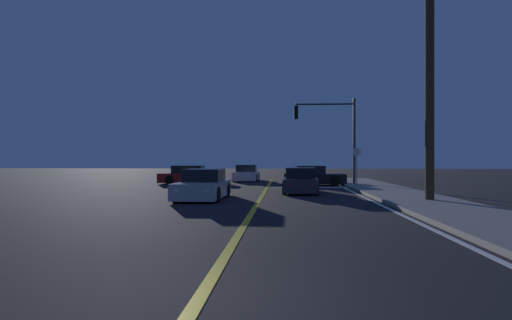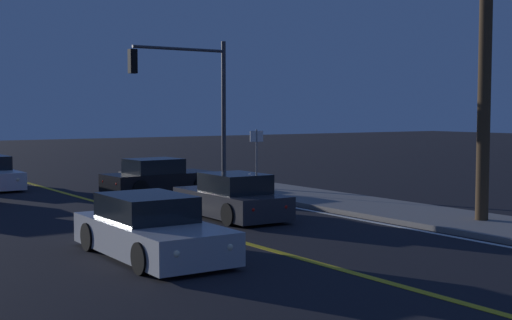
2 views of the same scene
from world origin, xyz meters
The scene contains 13 objects.
ground_plane centered at (0.00, 0.00, 0.00)m, with size 160.00×160.00×0.00m, color black.
sidewalk_right centered at (6.66, 11.99, 0.07)m, with size 3.20×43.18×0.15m, color gray.
lane_line_center centered at (0.00, 11.99, 0.01)m, with size 0.20×40.78×0.01m, color gold.
lane_line_edge_right centered at (4.81, 11.99, 0.01)m, with size 0.16×40.78×0.01m, color white.
stop_bar centered at (2.53, 22.49, 0.01)m, with size 5.06×0.50×0.01m, color white.
car_parked_curb_white centered at (-2.05, 30.50, 0.58)m, with size 2.00×4.65×1.34m.
car_distant_tail_silver centered at (-2.56, 14.20, 0.58)m, with size 2.03×4.67×1.34m.
car_following_oncoming_black centered at (3.08, 25.15, 0.58)m, with size 4.34×2.12×1.34m.
car_lead_oncoming_red centered at (-5.70, 25.92, 0.58)m, with size 4.72×2.01×1.34m.
car_side_waiting_charcoal centered at (1.93, 17.99, 0.58)m, with size 1.94×4.32×1.34m.
traffic_signal_near_right centered at (4.39, 24.79, 4.00)m, with size 4.20×0.28×5.98m.
utility_pole_right centered at (6.96, 12.91, 5.56)m, with size 1.75×0.36×10.84m.
street_sign_corner centered at (5.56, 21.99, 1.67)m, with size 0.56×0.06×2.50m.
Camera 1 is at (1.07, -4.86, 1.76)m, focal length 30.06 mm.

